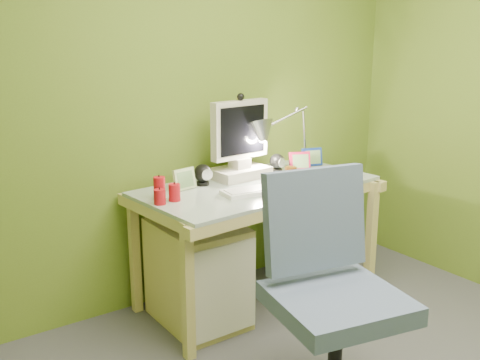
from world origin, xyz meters
TOP-DOWN VIEW (x-y plane):
  - wall_back at (0.00, 1.60)m, footprint 3.20×0.01m
  - desk at (0.29, 1.23)m, footprint 1.42×0.80m
  - monitor at (0.29, 1.41)m, footprint 0.42×0.26m
  - speaker_left at (0.02, 1.39)m, footprint 0.12×0.12m
  - speaker_right at (0.56, 1.39)m, footprint 0.12×0.12m
  - keyboard at (0.21, 1.09)m, footprint 0.46×0.19m
  - mousepad at (0.67, 1.09)m, footprint 0.27×0.21m
  - mouse at (0.67, 1.09)m, footprint 0.11×0.08m
  - amber_tumbler at (0.47, 1.15)m, footprint 0.08×0.08m
  - candle_cluster at (-0.31, 1.24)m, footprint 0.19×0.17m
  - photo_frame_red at (0.71, 1.35)m, footprint 0.13×0.07m
  - photo_frame_blue at (0.85, 1.39)m, footprint 0.14×0.06m
  - photo_frame_green at (-0.11, 1.37)m, footprint 0.14×0.04m
  - desk_lamp at (0.74, 1.41)m, footprint 0.54×0.24m
  - task_chair at (-0.05, 0.24)m, footprint 0.69×0.69m
  - radiator at (0.86, 1.46)m, footprint 0.44×0.23m

SIDE VIEW (x-z plane):
  - radiator at x=0.86m, z-range 0.00..0.42m
  - desk at x=0.29m, z-range 0.00..0.73m
  - task_chair at x=-0.05m, z-range 0.00..1.05m
  - mousepad at x=0.67m, z-range 0.73..0.74m
  - keyboard at x=0.21m, z-range 0.73..0.76m
  - mouse at x=0.67m, z-range 0.73..0.77m
  - amber_tumbler at x=0.47m, z-range 0.73..0.82m
  - speaker_right at x=0.56m, z-range 0.73..0.85m
  - photo_frame_red at x=0.71m, z-range 0.73..0.85m
  - photo_frame_blue at x=0.85m, z-range 0.73..0.85m
  - photo_frame_green at x=-0.11m, z-range 0.73..0.85m
  - candle_cluster at x=-0.31m, z-range 0.73..0.85m
  - speaker_left at x=0.02m, z-range 0.73..0.85m
  - monitor at x=0.29m, z-range 0.73..1.29m
  - desk_lamp at x=0.74m, z-range 0.73..1.31m
  - wall_back at x=0.00m, z-range 0.00..2.40m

